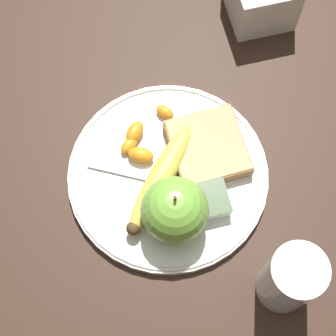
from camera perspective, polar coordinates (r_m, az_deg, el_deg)
The scene contains 13 objects.
ground_plane at distance 0.75m, azimuth 0.00°, elevation -0.89°, with size 3.00×3.00×0.00m, color #332116.
plate at distance 0.74m, azimuth 0.00°, elevation -0.68°, with size 0.26×0.26×0.01m.
juice_glass at distance 0.67m, azimuth 12.25°, elevation -11.02°, with size 0.06×0.06×0.11m.
apple at distance 0.68m, azimuth 0.68°, elevation -4.33°, with size 0.08×0.08×0.09m.
banana at distance 0.72m, azimuth -0.72°, elevation -1.03°, with size 0.15×0.13×0.03m.
bread_slice at distance 0.74m, azimuth 4.04°, elevation 2.08°, with size 0.10×0.10×0.02m.
fork at distance 0.73m, azimuth -0.88°, elevation -1.16°, with size 0.09×0.15×0.00m.
jam_packet at distance 0.72m, azimuth 4.48°, elevation -3.19°, with size 0.05×0.04×0.02m.
orange_segment_0 at distance 0.75m, azimuth 0.93°, elevation 3.23°, with size 0.03×0.03×0.02m.
orange_segment_1 at distance 0.74m, azimuth -2.79°, elevation 1.33°, with size 0.03×0.04×0.02m.
orange_segment_2 at distance 0.77m, azimuth -0.31°, elevation 5.72°, with size 0.03×0.03×0.02m.
orange_segment_3 at distance 0.75m, azimuth -4.00°, elevation 2.31°, with size 0.03×0.03×0.02m.
orange_segment_4 at distance 0.75m, azimuth -3.40°, elevation 3.67°, with size 0.04×0.04×0.02m.
Camera 1 is at (-0.25, 0.06, 0.70)m, focal length 60.00 mm.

